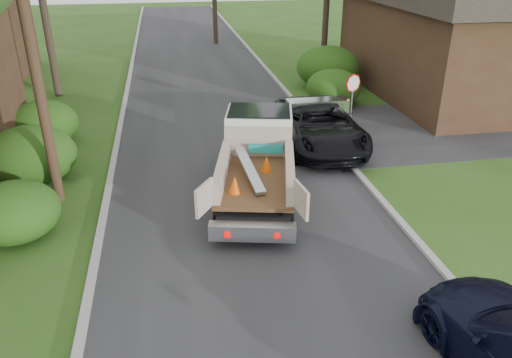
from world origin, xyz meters
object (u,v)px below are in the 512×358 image
object	(u,v)px
stop_sign	(352,91)
house_right	(468,30)
utility_pole	(27,25)
black_pickup	(320,124)
flatbed_truck	(258,152)

from	to	relation	value
stop_sign	house_right	distance (m)	9.37
utility_pole	black_pickup	xyz separation A→B (m)	(9.08, 3.04, -4.35)
house_right	black_pickup	xyz separation A→B (m)	(-9.40, -5.98, -2.33)
flatbed_truck	black_pickup	world-z (taller)	flatbed_truck
stop_sign	house_right	size ratio (longest dim) A/B	0.19
flatbed_truck	stop_sign	bearing A→B (deg)	54.90
utility_pole	black_pickup	world-z (taller)	utility_pole
utility_pole	flatbed_truck	bearing A→B (deg)	-1.19
utility_pole	flatbed_truck	distance (m)	7.27
house_right	stop_sign	bearing A→B (deg)	-147.34
stop_sign	house_right	world-z (taller)	house_right
stop_sign	utility_pole	world-z (taller)	utility_pole
stop_sign	black_pickup	distance (m)	2.10
flatbed_truck	house_right	bearing A→B (deg)	49.23
stop_sign	utility_pole	distance (m)	11.91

